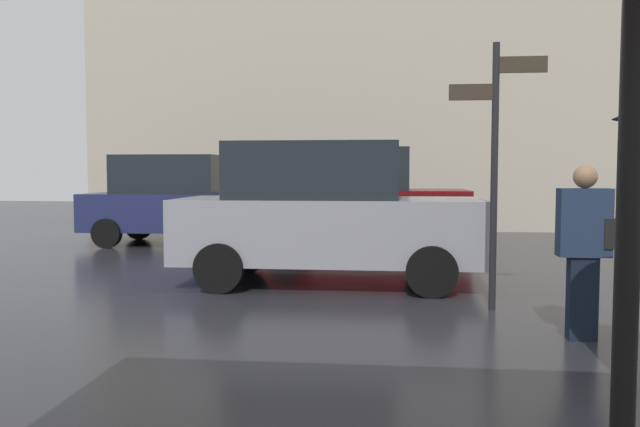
{
  "coord_description": "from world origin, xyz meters",
  "views": [
    {
      "loc": [
        -0.84,
        -2.85,
        1.59
      ],
      "look_at": [
        -1.68,
        4.96,
        1.08
      ],
      "focal_mm": 36.4,
      "sensor_mm": 36.0,
      "label": 1
    }
  ],
  "objects_px": {
    "pedestrian_with_bag": "(585,241)",
    "parked_car_distant": "(356,199)",
    "street_signpost": "(495,149)",
    "parked_car_right": "(178,200)",
    "parked_car_left": "(325,213)"
  },
  "relations": [
    {
      "from": "parked_car_distant",
      "to": "street_signpost",
      "type": "bearing_deg",
      "value": -82.27
    },
    {
      "from": "parked_car_right",
      "to": "parked_car_distant",
      "type": "bearing_deg",
      "value": -25.86
    },
    {
      "from": "parked_car_left",
      "to": "parked_car_distant",
      "type": "bearing_deg",
      "value": -80.49
    },
    {
      "from": "parked_car_right",
      "to": "street_signpost",
      "type": "height_order",
      "value": "street_signpost"
    },
    {
      "from": "pedestrian_with_bag",
      "to": "parked_car_right",
      "type": "bearing_deg",
      "value": 66.63
    },
    {
      "from": "pedestrian_with_bag",
      "to": "parked_car_left",
      "type": "distance_m",
      "value": 3.9
    },
    {
      "from": "street_signpost",
      "to": "parked_car_left",
      "type": "bearing_deg",
      "value": 144.35
    },
    {
      "from": "pedestrian_with_bag",
      "to": "parked_car_right",
      "type": "relative_size",
      "value": 0.41
    },
    {
      "from": "street_signpost",
      "to": "pedestrian_with_bag",
      "type": "bearing_deg",
      "value": -63.68
    },
    {
      "from": "parked_car_left",
      "to": "parked_car_distant",
      "type": "distance_m",
      "value": 3.97
    },
    {
      "from": "pedestrian_with_bag",
      "to": "parked_car_distant",
      "type": "distance_m",
      "value": 7.19
    },
    {
      "from": "pedestrian_with_bag",
      "to": "street_signpost",
      "type": "xyz_separation_m",
      "value": [
        -0.64,
        1.29,
        0.9
      ]
    },
    {
      "from": "pedestrian_with_bag",
      "to": "street_signpost",
      "type": "bearing_deg",
      "value": 52.1
    },
    {
      "from": "pedestrian_with_bag",
      "to": "parked_car_distant",
      "type": "relative_size",
      "value": 0.39
    },
    {
      "from": "pedestrian_with_bag",
      "to": "parked_car_distant",
      "type": "xyz_separation_m",
      "value": [
        -2.49,
        6.75,
        0.1
      ]
    }
  ]
}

